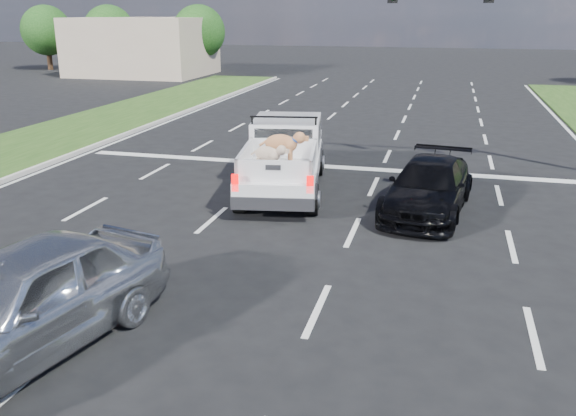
% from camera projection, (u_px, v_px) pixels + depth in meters
% --- Properties ---
extents(ground, '(160.00, 160.00, 0.00)m').
position_uv_depth(ground, '(222.00, 299.00, 10.91)').
color(ground, black).
rests_on(ground, ground).
extents(road_markings, '(17.75, 60.00, 0.01)m').
position_uv_depth(road_markings, '(304.00, 196.00, 16.94)').
color(road_markings, silver).
rests_on(road_markings, ground).
extents(curb_left, '(0.15, 60.00, 0.14)m').
position_uv_depth(curb_left, '(12.00, 177.00, 18.57)').
color(curb_left, '#A9A49B').
rests_on(curb_left, ground).
extents(building_left, '(10.00, 8.00, 4.40)m').
position_uv_depth(building_left, '(143.00, 46.00, 48.14)').
color(building_left, tan).
rests_on(building_left, ground).
extents(tree_far_a, '(4.20, 4.20, 5.40)m').
position_uv_depth(tree_far_a, '(46.00, 30.00, 52.03)').
color(tree_far_a, '#332114').
rests_on(tree_far_a, ground).
extents(tree_far_b, '(4.20, 4.20, 5.40)m').
position_uv_depth(tree_far_b, '(109.00, 31.00, 50.60)').
color(tree_far_b, '#332114').
rests_on(tree_far_b, ground).
extents(tree_far_c, '(4.20, 4.20, 5.40)m').
position_uv_depth(tree_far_c, '(199.00, 32.00, 48.69)').
color(tree_far_c, '#332114').
rests_on(tree_far_c, ground).
extents(pickup_truck, '(2.93, 5.89, 2.11)m').
position_uv_depth(pickup_truck, '(284.00, 156.00, 17.30)').
color(pickup_truck, black).
rests_on(pickup_truck, ground).
extents(silver_sedan, '(3.02, 5.24, 1.68)m').
position_uv_depth(silver_sedan, '(23.00, 301.00, 8.98)').
color(silver_sedan, '#B3B5BA').
rests_on(silver_sedan, ground).
extents(black_coupe, '(2.45, 4.78, 1.33)m').
position_uv_depth(black_coupe, '(429.00, 187.00, 15.40)').
color(black_coupe, black).
rests_on(black_coupe, ground).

